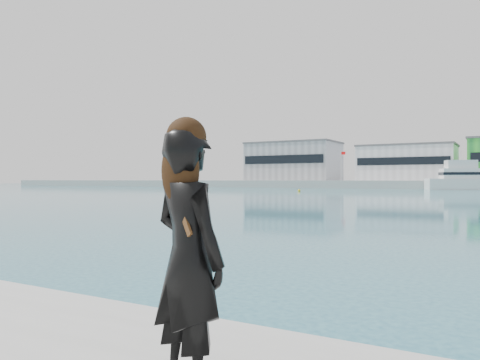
# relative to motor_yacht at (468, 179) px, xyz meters

# --- Properties ---
(warehouse_grey_left) EXTENTS (26.52, 16.36, 11.50)m
(warehouse_grey_left) POSITION_rel_motor_yacht_xyz_m (-48.90, 18.05, 5.38)
(warehouse_grey_left) COLOR gray
(warehouse_grey_left) RESTS_ON far_quay
(warehouse_white) EXTENTS (24.48, 15.35, 9.50)m
(warehouse_white) POSITION_rel_motor_yacht_xyz_m (-15.90, 18.05, 4.38)
(warehouse_white) COLOR silver
(warehouse_white) RESTS_ON far_quay
(flagpole_left) EXTENTS (1.28, 0.16, 8.00)m
(flagpole_left) POSITION_rel_motor_yacht_xyz_m (-31.80, 11.07, 4.16)
(flagpole_left) COLOR silver
(flagpole_left) RESTS_ON far_quay
(motor_yacht) EXTENTS (18.74, 11.23, 8.47)m
(motor_yacht) POSITION_rel_motor_yacht_xyz_m (0.00, 0.00, 0.00)
(motor_yacht) COLOR silver
(motor_yacht) RESTS_ON ground
(buoy_far) EXTENTS (0.50, 0.50, 0.50)m
(buoy_far) POSITION_rel_motor_yacht_xyz_m (-26.57, -31.20, -2.38)
(buoy_far) COLOR yellow
(buoy_far) RESTS_ON ground
(woman) EXTENTS (0.75, 0.61, 1.89)m
(woman) POSITION_rel_motor_yacht_xyz_m (5.64, -110.44, -0.63)
(woman) COLOR black
(woman) RESTS_ON near_quay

